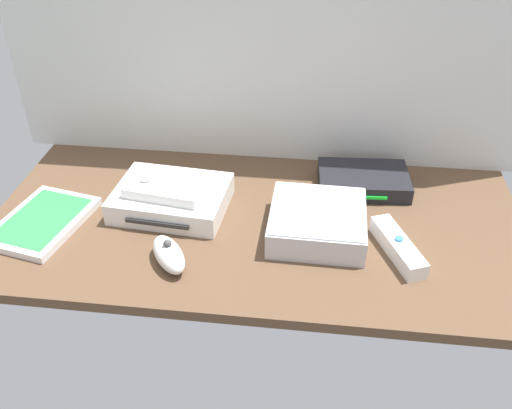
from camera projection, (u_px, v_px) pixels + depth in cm
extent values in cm
cube|color=brown|center=(256.00, 226.00, 104.39)|extent=(100.00, 48.00, 2.00)
cube|color=silver|center=(271.00, 10.00, 105.16)|extent=(110.00, 1.20, 64.00)
cube|color=white|center=(172.00, 198.00, 106.28)|extent=(22.28, 17.72, 4.40)
cube|color=#2D2D2D|center=(157.00, 224.00, 99.74)|extent=(12.01, 1.61, 0.80)
cube|color=silver|center=(317.00, 222.00, 99.55)|extent=(17.32, 17.32, 5.00)
cube|color=silver|center=(318.00, 210.00, 98.02)|extent=(16.63, 16.63, 0.30)
cube|color=white|center=(43.00, 222.00, 102.70)|extent=(17.20, 21.38, 1.40)
cube|color=green|center=(42.00, 218.00, 102.24)|extent=(14.26, 18.28, 0.16)
cube|color=black|center=(363.00, 180.00, 112.41)|extent=(18.70, 13.08, 3.40)
cube|color=#19D833|center=(366.00, 198.00, 107.37)|extent=(8.01, 0.89, 0.60)
cube|color=white|center=(398.00, 247.00, 95.55)|extent=(8.95, 15.06, 3.00)
cylinder|color=#387FDB|center=(399.00, 239.00, 94.57)|extent=(1.40, 1.40, 0.40)
ellipsoid|color=white|center=(169.00, 254.00, 93.11)|extent=(9.28, 10.74, 4.00)
sphere|color=#4C4C4C|center=(167.00, 243.00, 91.72)|extent=(1.40, 1.40, 1.40)
cube|color=white|center=(166.00, 188.00, 103.37)|extent=(15.41, 10.01, 2.00)
cylinder|color=#99999E|center=(145.00, 180.00, 103.53)|extent=(2.27, 2.27, 0.40)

